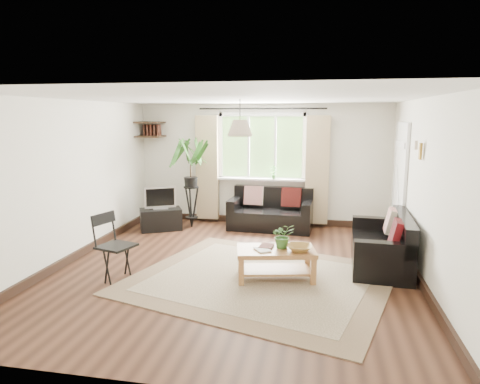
% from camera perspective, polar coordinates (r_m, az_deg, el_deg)
% --- Properties ---
extents(floor, '(5.50, 5.50, 0.00)m').
position_cam_1_polar(floor, '(6.23, -0.70, -10.20)').
color(floor, black).
rests_on(floor, ground).
extents(ceiling, '(5.50, 5.50, 0.00)m').
position_cam_1_polar(ceiling, '(5.84, -0.75, 12.44)').
color(ceiling, white).
rests_on(ceiling, floor).
extents(wall_back, '(5.00, 0.02, 2.40)m').
position_cam_1_polar(wall_back, '(8.61, 2.93, 3.70)').
color(wall_back, silver).
rests_on(wall_back, floor).
extents(wall_front, '(5.00, 0.02, 2.40)m').
position_cam_1_polar(wall_front, '(3.34, -10.25, -6.87)').
color(wall_front, silver).
rests_on(wall_front, floor).
extents(wall_left, '(0.02, 5.50, 2.40)m').
position_cam_1_polar(wall_left, '(6.86, -21.64, 1.34)').
color(wall_left, silver).
rests_on(wall_left, floor).
extents(wall_right, '(0.02, 5.50, 2.40)m').
position_cam_1_polar(wall_right, '(5.96, 23.57, -0.04)').
color(wall_right, silver).
rests_on(wall_right, floor).
extents(rug, '(3.89, 3.58, 0.02)m').
position_cam_1_polar(rug, '(5.84, 2.69, -11.52)').
color(rug, beige).
rests_on(rug, floor).
extents(window, '(2.50, 0.16, 2.16)m').
position_cam_1_polar(window, '(8.53, 2.92, 6.00)').
color(window, white).
rests_on(window, wall_back).
extents(door, '(0.06, 0.96, 2.06)m').
position_cam_1_polar(door, '(7.63, 20.49, 0.71)').
color(door, silver).
rests_on(door, wall_right).
extents(corner_shelf, '(0.50, 0.50, 0.34)m').
position_cam_1_polar(corner_shelf, '(8.91, -11.89, 8.17)').
color(corner_shelf, black).
rests_on(corner_shelf, wall_back).
extents(pendant_lamp, '(0.36, 0.36, 0.54)m').
position_cam_1_polar(pendant_lamp, '(6.23, 0.00, 9.09)').
color(pendant_lamp, beige).
rests_on(pendant_lamp, ceiling).
extents(wall_sconce, '(0.12, 0.12, 0.28)m').
position_cam_1_polar(wall_sconce, '(6.17, 22.69, 5.41)').
color(wall_sconce, beige).
rests_on(wall_sconce, wall_right).
extents(sofa_back, '(1.62, 0.88, 0.74)m').
position_cam_1_polar(sofa_back, '(8.27, 4.11, -2.41)').
color(sofa_back, black).
rests_on(sofa_back, floor).
extents(sofa_right, '(1.60, 0.86, 0.73)m').
position_cam_1_polar(sofa_right, '(6.54, 18.24, -6.36)').
color(sofa_right, black).
rests_on(sofa_right, floor).
extents(coffee_table, '(1.12, 0.76, 0.42)m').
position_cam_1_polar(coffee_table, '(5.82, 4.78, -9.53)').
color(coffee_table, brown).
rests_on(coffee_table, floor).
extents(table_plant, '(0.38, 0.35, 0.33)m').
position_cam_1_polar(table_plant, '(5.75, 5.72, -5.82)').
color(table_plant, '#346327').
rests_on(table_plant, coffee_table).
extents(bowl, '(0.34, 0.34, 0.08)m').
position_cam_1_polar(bowl, '(5.68, 7.94, -7.40)').
color(bowl, olive).
rests_on(bowl, coffee_table).
extents(book_a, '(0.27, 0.29, 0.02)m').
position_cam_1_polar(book_a, '(5.64, 2.23, -7.79)').
color(book_a, white).
rests_on(book_a, coffee_table).
extents(book_b, '(0.20, 0.26, 0.02)m').
position_cam_1_polar(book_b, '(5.84, 2.68, -7.14)').
color(book_b, '#4E271F').
rests_on(book_b, coffee_table).
extents(tv_stand, '(0.88, 0.73, 0.41)m').
position_cam_1_polar(tv_stand, '(8.35, -10.51, -3.59)').
color(tv_stand, black).
rests_on(tv_stand, floor).
extents(tv, '(0.61, 0.44, 0.45)m').
position_cam_1_polar(tv, '(8.26, -10.60, -0.69)').
color(tv, '#A5A5AA').
rests_on(tv, tv_stand).
extents(palm_stand, '(0.77, 0.77, 1.75)m').
position_cam_1_polar(palm_stand, '(8.35, -6.56, 1.19)').
color(palm_stand, black).
rests_on(palm_stand, floor).
extents(folding_chair, '(0.57, 0.57, 0.89)m').
position_cam_1_polar(folding_chair, '(5.94, -16.14, -7.11)').
color(folding_chair, black).
rests_on(folding_chair, floor).
extents(sill_plant, '(0.14, 0.10, 0.27)m').
position_cam_1_polar(sill_plant, '(8.47, 4.49, 2.66)').
color(sill_plant, '#2D6023').
rests_on(sill_plant, window).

